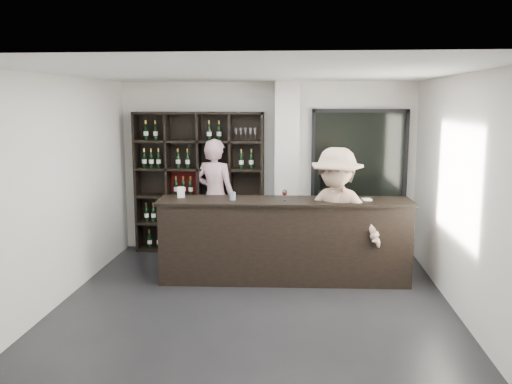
# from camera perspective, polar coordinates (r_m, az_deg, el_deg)

# --- Properties ---
(floor) EXTENTS (5.00, 5.50, 0.01)m
(floor) POSITION_cam_1_polar(r_m,az_deg,el_deg) (6.98, -0.24, -12.11)
(floor) COLOR black
(floor) RESTS_ON ground
(wine_shelf) EXTENTS (2.20, 0.35, 2.40)m
(wine_shelf) POSITION_cam_1_polar(r_m,az_deg,el_deg) (9.30, -5.98, 0.97)
(wine_shelf) COLOR black
(wine_shelf) RESTS_ON floor
(structural_column) EXTENTS (0.40, 0.40, 2.90)m
(structural_column) POSITION_cam_1_polar(r_m,az_deg,el_deg) (9.01, 3.30, 2.35)
(structural_column) COLOR silver
(structural_column) RESTS_ON floor
(glass_panel) EXTENTS (1.60, 0.08, 2.10)m
(glass_panel) POSITION_cam_1_polar(r_m,az_deg,el_deg) (9.29, 10.76, 2.10)
(glass_panel) COLOR black
(glass_panel) RESTS_ON floor
(tasting_counter) EXTENTS (3.61, 0.74, 1.19)m
(tasting_counter) POSITION_cam_1_polar(r_m,az_deg,el_deg) (7.83, 3.00, -5.10)
(tasting_counter) COLOR black
(tasting_counter) RESTS_ON floor
(taster_pink) EXTENTS (0.83, 0.68, 1.97)m
(taster_pink) POSITION_cam_1_polar(r_m,az_deg,el_deg) (9.12, -4.32, -0.55)
(taster_pink) COLOR #DAA7B5
(taster_pink) RESTS_ON floor
(taster_black) EXTENTS (0.93, 0.80, 1.67)m
(taster_black) POSITION_cam_1_polar(r_m,az_deg,el_deg) (8.51, 7.21, -2.33)
(taster_black) COLOR black
(taster_black) RESTS_ON floor
(customer) EXTENTS (1.42, 1.06, 1.95)m
(customer) POSITION_cam_1_polar(r_m,az_deg,el_deg) (7.63, 8.41, -2.67)
(customer) COLOR tan
(customer) RESTS_ON floor
(wine_glass) EXTENTS (0.10, 0.10, 0.18)m
(wine_glass) POSITION_cam_1_polar(r_m,az_deg,el_deg) (7.62, 3.03, -0.26)
(wine_glass) COLOR white
(wine_glass) RESTS_ON tasting_counter
(spit_cup) EXTENTS (0.10, 0.10, 0.11)m
(spit_cup) POSITION_cam_1_polar(r_m,az_deg,el_deg) (7.67, -2.47, -0.43)
(spit_cup) COLOR silver
(spit_cup) RESTS_ON tasting_counter
(napkin_stack) EXTENTS (0.15, 0.15, 0.02)m
(napkin_stack) POSITION_cam_1_polar(r_m,az_deg,el_deg) (7.82, 11.56, -0.77)
(napkin_stack) COLOR white
(napkin_stack) RESTS_ON tasting_counter
(card_stand) EXTENTS (0.12, 0.08, 0.16)m
(card_stand) POSITION_cam_1_polar(r_m,az_deg,el_deg) (7.93, -7.91, -0.03)
(card_stand) COLOR white
(card_stand) RESTS_ON tasting_counter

